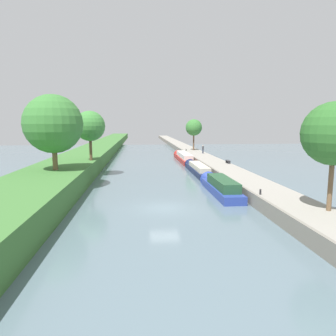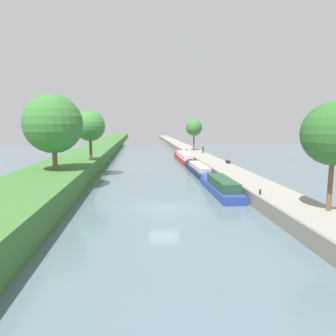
{
  "view_description": "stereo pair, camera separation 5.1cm",
  "coord_description": "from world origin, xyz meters",
  "px_view_note": "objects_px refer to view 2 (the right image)",
  "views": [
    {
      "loc": [
        -2.03,
        -25.25,
        7.07
      ],
      "look_at": [
        1.85,
        16.74,
        1.0
      ],
      "focal_mm": 33.04,
      "sensor_mm": 36.0,
      "label": 1
    },
    {
      "loc": [
        -1.98,
        -25.26,
        7.07
      ],
      "look_at": [
        1.85,
        16.74,
        1.0
      ],
      "focal_mm": 33.04,
      "sensor_mm": 36.0,
      "label": 2
    }
  ],
  "objects_px": {
    "narrowboat_blue": "(220,186)",
    "person_walking": "(203,149)",
    "park_bench": "(228,161)",
    "narrowboat_red": "(183,157)",
    "narrowboat_navy": "(197,169)",
    "mooring_bollard_near": "(260,192)",
    "mooring_bollard_far": "(186,150)"
  },
  "relations": [
    {
      "from": "narrowboat_red",
      "to": "mooring_bollard_near",
      "type": "xyz_separation_m",
      "value": [
        1.71,
        -34.08,
        0.7
      ]
    },
    {
      "from": "narrowboat_red",
      "to": "mooring_bollard_far",
      "type": "bearing_deg",
      "value": 77.49
    },
    {
      "from": "person_walking",
      "to": "mooring_bollard_near",
      "type": "distance_m",
      "value": 36.3
    },
    {
      "from": "narrowboat_blue",
      "to": "person_walking",
      "type": "relative_size",
      "value": 6.52
    },
    {
      "from": "narrowboat_red",
      "to": "person_walking",
      "type": "height_order",
      "value": "person_walking"
    },
    {
      "from": "narrowboat_navy",
      "to": "narrowboat_red",
      "type": "xyz_separation_m",
      "value": [
        0.04,
        14.86,
        0.09
      ]
    },
    {
      "from": "narrowboat_blue",
      "to": "narrowboat_red",
      "type": "xyz_separation_m",
      "value": [
        0.19,
        28.03,
        -0.01
      ]
    },
    {
      "from": "park_bench",
      "to": "mooring_bollard_far",
      "type": "bearing_deg",
      "value": 98.4
    },
    {
      "from": "narrowboat_red",
      "to": "person_walking",
      "type": "distance_m",
      "value": 4.95
    },
    {
      "from": "narrowboat_blue",
      "to": "park_bench",
      "type": "xyz_separation_m",
      "value": [
        5.05,
        14.43,
        0.81
      ]
    },
    {
      "from": "narrowboat_blue",
      "to": "narrowboat_red",
      "type": "bearing_deg",
      "value": 89.61
    },
    {
      "from": "person_walking",
      "to": "mooring_bollard_near",
      "type": "height_order",
      "value": "person_walking"
    },
    {
      "from": "narrowboat_navy",
      "to": "mooring_bollard_far",
      "type": "bearing_deg",
      "value": 85.57
    },
    {
      "from": "mooring_bollard_near",
      "to": "park_bench",
      "type": "height_order",
      "value": "park_bench"
    },
    {
      "from": "narrowboat_blue",
      "to": "mooring_bollard_far",
      "type": "xyz_separation_m",
      "value": [
        1.9,
        35.75,
        0.69
      ]
    },
    {
      "from": "narrowboat_red",
      "to": "mooring_bollard_near",
      "type": "bearing_deg",
      "value": -87.12
    },
    {
      "from": "person_walking",
      "to": "mooring_bollard_far",
      "type": "bearing_deg",
      "value": 114.5
    },
    {
      "from": "narrowboat_navy",
      "to": "park_bench",
      "type": "xyz_separation_m",
      "value": [
        4.9,
        1.27,
        0.91
      ]
    },
    {
      "from": "narrowboat_navy",
      "to": "narrowboat_red",
      "type": "bearing_deg",
      "value": 89.86
    },
    {
      "from": "narrowboat_red",
      "to": "mooring_bollard_far",
      "type": "xyz_separation_m",
      "value": [
        1.71,
        7.72,
        0.7
      ]
    },
    {
      "from": "narrowboat_blue",
      "to": "park_bench",
      "type": "bearing_deg",
      "value": 70.71
    },
    {
      "from": "narrowboat_blue",
      "to": "mooring_bollard_near",
      "type": "bearing_deg",
      "value": -72.55
    },
    {
      "from": "narrowboat_blue",
      "to": "person_walking",
      "type": "bearing_deg",
      "value": 81.6
    },
    {
      "from": "narrowboat_navy",
      "to": "person_walking",
      "type": "bearing_deg",
      "value": 75.79
    },
    {
      "from": "narrowboat_navy",
      "to": "mooring_bollard_far",
      "type": "relative_size",
      "value": 29.84
    },
    {
      "from": "narrowboat_red",
      "to": "park_bench",
      "type": "height_order",
      "value": "narrowboat_red"
    },
    {
      "from": "person_walking",
      "to": "park_bench",
      "type": "bearing_deg",
      "value": -87.83
    },
    {
      "from": "narrowboat_red",
      "to": "mooring_bollard_near",
      "type": "relative_size",
      "value": 36.55
    },
    {
      "from": "mooring_bollard_far",
      "to": "park_bench",
      "type": "relative_size",
      "value": 0.3
    },
    {
      "from": "narrowboat_blue",
      "to": "mooring_bollard_near",
      "type": "height_order",
      "value": "narrowboat_blue"
    },
    {
      "from": "narrowboat_navy",
      "to": "mooring_bollard_near",
      "type": "xyz_separation_m",
      "value": [
        1.75,
        -19.22,
        0.79
      ]
    },
    {
      "from": "mooring_bollard_near",
      "to": "park_bench",
      "type": "xyz_separation_m",
      "value": [
        3.15,
        20.48,
        0.12
      ]
    }
  ]
}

